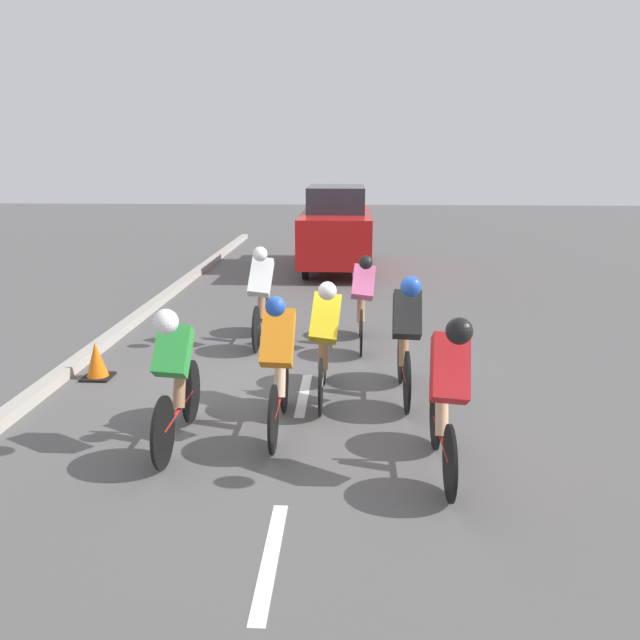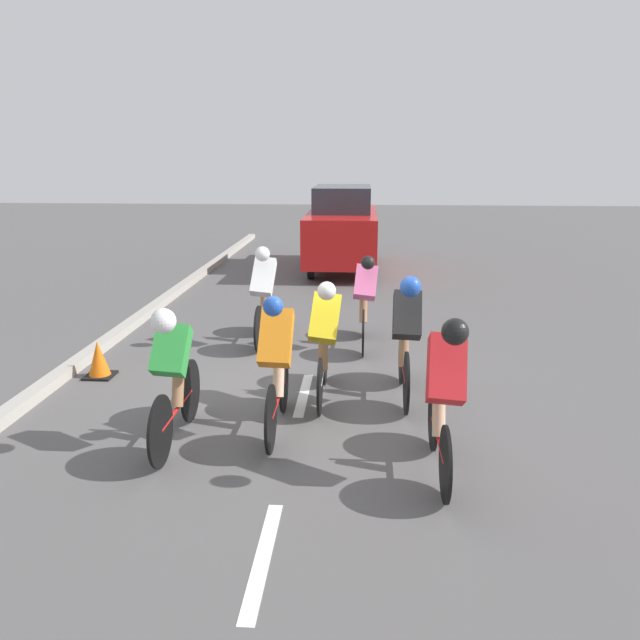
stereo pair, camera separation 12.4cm
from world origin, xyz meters
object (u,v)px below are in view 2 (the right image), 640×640
object	(u,v)px
cyclist_red	(444,392)
traffic_cone	(99,360)
cyclist_black	(406,334)
support_car	(342,228)
cyclist_pink	(365,300)
cyclist_orange	(277,361)
cyclist_white	(263,293)
cyclist_yellow	(324,338)
cyclist_green	(173,372)

from	to	relation	value
cyclist_red	traffic_cone	distance (m)	4.84
cyclist_black	support_car	xyz separation A→B (m)	(1.05, -8.80, 0.23)
traffic_cone	cyclist_pink	bearing A→B (deg)	-155.90
support_car	cyclist_orange	bearing A→B (deg)	88.01
cyclist_white	cyclist_red	distance (m)	4.60
cyclist_orange	support_car	xyz separation A→B (m)	(-0.34, -9.81, 0.26)
cyclist_orange	cyclist_yellow	size ratio (longest dim) A/B	1.05
cyclist_orange	cyclist_red	world-z (taller)	cyclist_red
cyclist_white	cyclist_yellow	world-z (taller)	cyclist_white
cyclist_white	cyclist_red	size ratio (longest dim) A/B	1.04
cyclist_white	support_car	world-z (taller)	support_car
cyclist_green	cyclist_white	world-z (taller)	cyclist_white
cyclist_yellow	traffic_cone	distance (m)	3.12
cyclist_yellow	support_car	size ratio (longest dim) A/B	0.38
cyclist_pink	cyclist_yellow	bearing A→B (deg)	77.65
cyclist_pink	support_car	distance (m)	6.74
cyclist_white	cyclist_red	world-z (taller)	cyclist_red
cyclist_green	cyclist_white	xyz separation A→B (m)	(-0.34, -3.54, 0.02)
cyclist_white	cyclist_orange	size ratio (longest dim) A/B	0.98
support_car	cyclist_green	bearing A→B (deg)	82.59
cyclist_orange	cyclist_yellow	distance (m)	1.02
cyclist_white	cyclist_yellow	bearing A→B (deg)	115.28
cyclist_orange	cyclist_black	xyz separation A→B (m)	(-1.39, -1.01, 0.02)
cyclist_white	cyclist_red	xyz separation A→B (m)	(-2.24, 4.02, 0.02)
cyclist_yellow	traffic_cone	bearing A→B (deg)	-11.50
cyclist_green	traffic_cone	size ratio (longest dim) A/B	3.53
cyclist_green	cyclist_red	world-z (taller)	cyclist_red
cyclist_green	traffic_cone	bearing A→B (deg)	-49.84
cyclist_green	cyclist_black	distance (m)	2.73
cyclist_orange	support_car	world-z (taller)	support_car
cyclist_pink	cyclist_green	world-z (taller)	cyclist_green
cyclist_white	cyclist_black	size ratio (longest dim) A/B	1.00
cyclist_orange	cyclist_yellow	bearing A→B (deg)	-115.19
cyclist_white	cyclist_orange	xyz separation A→B (m)	(-0.64, 3.18, -0.02)
cyclist_black	support_car	size ratio (longest dim) A/B	0.39
traffic_cone	cyclist_red	bearing A→B (deg)	150.49
cyclist_green	cyclist_pink	bearing A→B (deg)	-118.70
cyclist_orange	cyclist_white	bearing A→B (deg)	-78.70
cyclist_orange	cyclist_black	bearing A→B (deg)	-144.01
cyclist_green	cyclist_yellow	size ratio (longest dim) A/B	1.06
cyclist_pink	traffic_cone	size ratio (longest dim) A/B	3.50
cyclist_green	support_car	xyz separation A→B (m)	(-1.32, -10.16, 0.26)
cyclist_green	cyclist_black	bearing A→B (deg)	-150.02
cyclist_black	support_car	bearing A→B (deg)	-83.23
cyclist_red	cyclist_green	bearing A→B (deg)	-10.41
cyclist_yellow	cyclist_pink	bearing A→B (deg)	-102.35
cyclist_green	cyclist_white	bearing A→B (deg)	-95.56
cyclist_red	cyclist_yellow	bearing A→B (deg)	-56.30
support_car	traffic_cone	distance (m)	8.81
cyclist_white	support_car	size ratio (longest dim) A/B	0.39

